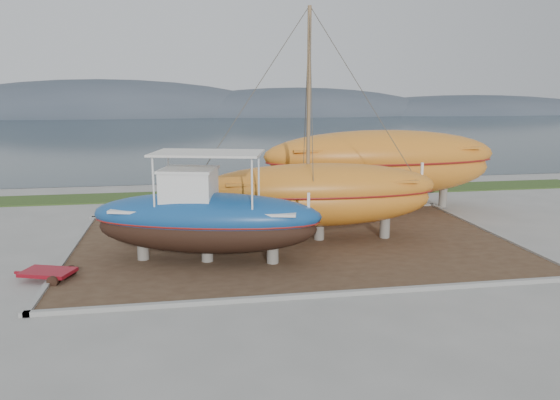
{
  "coord_description": "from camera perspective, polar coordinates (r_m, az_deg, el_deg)",
  "views": [
    {
      "loc": [
        -4.42,
        -17.89,
        6.42
      ],
      "look_at": [
        -0.62,
        4.0,
        1.92
      ],
      "focal_mm": 35.0,
      "sensor_mm": 36.0,
      "label": 1
    }
  ],
  "objects": [
    {
      "name": "curb_frame",
      "position": [
        23.22,
        1.5,
        -4.42
      ],
      "size": [
        18.6,
        12.6,
        0.15
      ],
      "primitive_type": null,
      "color": "gray",
      "rests_on": "ground"
    },
    {
      "name": "blue_caique",
      "position": [
        20.42,
        -7.74,
        -0.79
      ],
      "size": [
        9.01,
        4.8,
        4.14
      ],
      "primitive_type": null,
      "rotation": [
        0.0,
        0.0,
        -0.26
      ],
      "color": "navy",
      "rests_on": "dirt_patch"
    },
    {
      "name": "orange_bare_hull",
      "position": [
        29.71,
        10.47,
        2.97
      ],
      "size": [
        12.69,
        3.86,
        4.16
      ],
      "primitive_type": null,
      "rotation": [
        0.0,
        0.0,
        -0.0
      ],
      "color": "orange",
      "rests_on": "dirt_patch"
    },
    {
      "name": "dirt_patch",
      "position": [
        23.23,
        1.5,
        -4.53
      ],
      "size": [
        18.0,
        12.0,
        0.06
      ],
      "primitive_type": "cube",
      "color": "#422D1E",
      "rests_on": "ground"
    },
    {
      "name": "sea",
      "position": [
        88.24,
        -7.02,
        7.19
      ],
      "size": [
        260.0,
        100.0,
        0.04
      ],
      "primitive_type": null,
      "color": "#17272E",
      "rests_on": "ground"
    },
    {
      "name": "mountain_ridge",
      "position": [
        143.11,
        -8.18,
        8.76
      ],
      "size": [
        200.0,
        36.0,
        20.0
      ],
      "primitive_type": null,
      "color": "#333D49",
      "rests_on": "ground"
    },
    {
      "name": "orange_sailboat",
      "position": [
        22.94,
        4.26,
        7.58
      ],
      "size": [
        10.28,
        3.61,
        9.66
      ],
      "primitive_type": null,
      "rotation": [
        0.0,
        0.0,
        -0.06
      ],
      "color": "orange",
      "rests_on": "dirt_patch"
    },
    {
      "name": "ground",
      "position": [
        19.52,
        3.83,
        -7.79
      ],
      "size": [
        140.0,
        140.0,
        0.0
      ],
      "primitive_type": "plane",
      "color": "gray",
      "rests_on": "ground"
    },
    {
      "name": "grass_strip",
      "position": [
        34.28,
        -2.28,
        0.71
      ],
      "size": [
        44.0,
        3.0,
        0.08
      ],
      "primitive_type": "cube",
      "color": "#284219",
      "rests_on": "ground"
    },
    {
      "name": "red_trailer",
      "position": [
        20.48,
        -23.07,
        -7.25
      ],
      "size": [
        2.8,
        2.04,
        0.36
      ],
      "primitive_type": null,
      "rotation": [
        0.0,
        0.0,
        -0.34
      ],
      "color": "maroon",
      "rests_on": "ground"
    },
    {
      "name": "white_dinghy",
      "position": [
        24.1,
        -11.59,
        -2.57
      ],
      "size": [
        4.21,
        1.77,
        1.24
      ],
      "primitive_type": null,
      "rotation": [
        0.0,
        0.0,
        -0.05
      ],
      "color": "white",
      "rests_on": "dirt_patch"
    }
  ]
}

